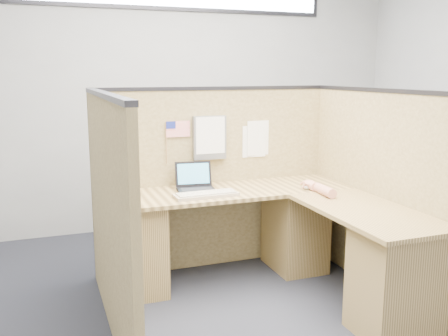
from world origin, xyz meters
name	(u,v)px	position (x,y,z in m)	size (l,w,h in m)	color
floor	(263,313)	(0.00, 0.00, 0.00)	(5.00, 5.00, 0.00)	black
wall_back	(176,96)	(0.00, 2.25, 1.40)	(5.00, 5.00, 0.00)	#9B9DA0
cubicle_partitions	(241,192)	(0.00, 0.43, 0.77)	(2.06, 1.83, 1.53)	brown
l_desk	(271,243)	(0.18, 0.29, 0.39)	(1.95, 1.75, 0.73)	brown
laptop	(194,183)	(-0.26, 0.78, 0.78)	(0.31, 0.31, 0.21)	black
keyboard	(206,195)	(-0.24, 0.53, 0.75)	(0.49, 0.18, 0.03)	tan
mouse	(309,186)	(0.60, 0.48, 0.75)	(0.11, 0.07, 0.05)	#B7B7BC
hand_forearm	(319,188)	(0.62, 0.33, 0.77)	(0.11, 0.40, 0.08)	tan
blue_poster	(108,115)	(-0.88, 0.97, 1.33)	(0.18, 0.00, 0.23)	#1F4292
american_flag	(175,131)	(-0.35, 0.96, 1.18)	(0.20, 0.01, 0.34)	olive
file_holder	(210,137)	(-0.07, 0.94, 1.12)	(0.28, 0.05, 0.36)	slate
paper_left	(259,138)	(0.39, 0.97, 1.09)	(0.23, 0.00, 0.30)	white
paper_right	(254,141)	(0.34, 0.97, 1.06)	(0.21, 0.00, 0.27)	white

